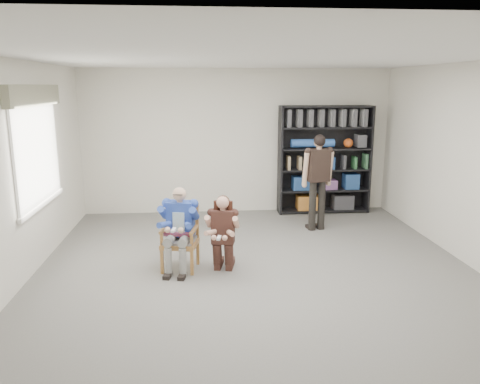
{
  "coord_description": "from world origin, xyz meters",
  "views": [
    {
      "loc": [
        -0.75,
        -5.61,
        2.47
      ],
      "look_at": [
        -0.2,
        0.6,
        1.05
      ],
      "focal_mm": 35.0,
      "sensor_mm": 36.0,
      "label": 1
    }
  ],
  "objects_px": {
    "armchair": "(180,238)",
    "standing_man": "(318,183)",
    "seated_man": "(180,229)",
    "bookshelf": "(324,160)",
    "kneeling_woman": "(223,234)"
  },
  "relations": [
    {
      "from": "armchair",
      "to": "standing_man",
      "type": "distance_m",
      "value": 2.85
    },
    {
      "from": "bookshelf",
      "to": "armchair",
      "type": "bearing_deg",
      "value": -134.5
    },
    {
      "from": "armchair",
      "to": "standing_man",
      "type": "xyz_separation_m",
      "value": [
        2.31,
        1.62,
        0.39
      ]
    },
    {
      "from": "bookshelf",
      "to": "standing_man",
      "type": "distance_m",
      "value": 1.26
    },
    {
      "from": "armchair",
      "to": "standing_man",
      "type": "bearing_deg",
      "value": 46.66
    },
    {
      "from": "seated_man",
      "to": "bookshelf",
      "type": "distance_m",
      "value": 3.93
    },
    {
      "from": "armchair",
      "to": "standing_man",
      "type": "relative_size",
      "value": 0.53
    },
    {
      "from": "seated_man",
      "to": "kneeling_woman",
      "type": "distance_m",
      "value": 0.59
    },
    {
      "from": "seated_man",
      "to": "kneeling_woman",
      "type": "height_order",
      "value": "seated_man"
    },
    {
      "from": "kneeling_woman",
      "to": "standing_man",
      "type": "distance_m",
      "value": 2.47
    },
    {
      "from": "armchair",
      "to": "kneeling_woman",
      "type": "bearing_deg",
      "value": 0.02
    },
    {
      "from": "seated_man",
      "to": "standing_man",
      "type": "relative_size",
      "value": 0.69
    },
    {
      "from": "seated_man",
      "to": "kneeling_woman",
      "type": "xyz_separation_m",
      "value": [
        0.58,
        -0.12,
        -0.05
      ]
    },
    {
      "from": "bookshelf",
      "to": "standing_man",
      "type": "height_order",
      "value": "bookshelf"
    },
    {
      "from": "kneeling_woman",
      "to": "armchair",
      "type": "bearing_deg",
      "value": -179.98
    }
  ]
}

